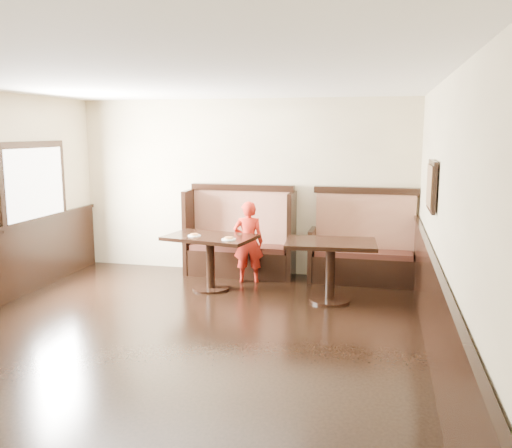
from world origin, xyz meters
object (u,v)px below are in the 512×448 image
(table_main, at_px, (210,248))
(booth_neighbor, at_px, (364,251))
(table_neighbor, at_px, (330,257))
(booth_main, at_px, (241,242))
(child, at_px, (248,242))

(table_main, bearing_deg, booth_neighbor, 33.76)
(booth_neighbor, relative_size, table_neighbor, 1.32)
(booth_neighbor, bearing_deg, booth_main, 179.95)
(booth_main, height_order, table_neighbor, booth_main)
(booth_neighbor, height_order, child, booth_neighbor)
(table_neighbor, bearing_deg, child, 148.02)
(booth_main, relative_size, table_main, 1.27)
(table_main, relative_size, table_neighbor, 1.10)
(booth_neighbor, bearing_deg, table_main, -156.86)
(booth_main, bearing_deg, child, -61.01)
(booth_main, distance_m, child, 0.49)
(table_neighbor, bearing_deg, booth_neighbor, 65.62)
(booth_main, relative_size, booth_neighbor, 1.06)
(child, bearing_deg, booth_main, -72.45)
(table_neighbor, bearing_deg, table_main, 169.85)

